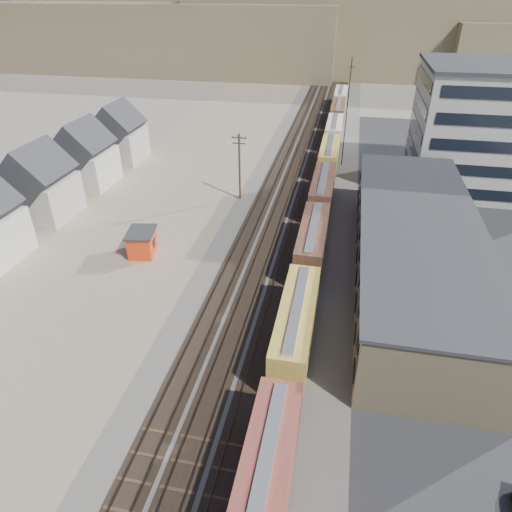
% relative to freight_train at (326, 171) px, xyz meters
% --- Properties ---
extents(ground, '(300.00, 300.00, 0.00)m').
position_rel_freight_train_xyz_m(ground, '(-3.80, -49.17, -2.79)').
color(ground, '#6B6356').
rests_on(ground, ground).
extents(ballast_bed, '(18.00, 200.00, 0.06)m').
position_rel_freight_train_xyz_m(ballast_bed, '(-3.80, 0.83, -2.76)').
color(ballast_bed, '#4C4742').
rests_on(ballast_bed, ground).
extents(dirt_yard, '(24.00, 180.00, 0.03)m').
position_rel_freight_train_xyz_m(dirt_yard, '(-23.80, -9.17, -2.78)').
color(dirt_yard, '#776452').
rests_on(dirt_yard, ground).
extents(asphalt_lot, '(26.00, 120.00, 0.04)m').
position_rel_freight_train_xyz_m(asphalt_lot, '(18.20, -14.17, -2.77)').
color(asphalt_lot, '#232326').
rests_on(asphalt_lot, ground).
extents(rail_tracks, '(11.40, 200.00, 0.24)m').
position_rel_freight_train_xyz_m(rail_tracks, '(-4.35, 0.83, -2.68)').
color(rail_tracks, black).
rests_on(rail_tracks, ground).
extents(freight_train, '(3.00, 119.74, 4.46)m').
position_rel_freight_train_xyz_m(freight_train, '(0.00, 0.00, 0.00)').
color(freight_train, black).
rests_on(freight_train, ground).
extents(warehouse, '(12.40, 40.40, 7.25)m').
position_rel_freight_train_xyz_m(warehouse, '(11.18, -24.17, 0.86)').
color(warehouse, tan).
rests_on(warehouse, ground).
extents(office_tower, '(22.60, 18.60, 18.45)m').
position_rel_freight_train_xyz_m(office_tower, '(24.15, 5.79, 6.47)').
color(office_tower, '#9E998E').
rests_on(office_tower, ground).
extents(utility_pole_north, '(2.20, 0.32, 10.00)m').
position_rel_freight_train_xyz_m(utility_pole_north, '(-12.30, -7.17, 2.50)').
color(utility_pole_north, '#382619').
rests_on(utility_pole_north, ground).
extents(radio_mast, '(1.20, 0.16, 18.00)m').
position_rel_freight_train_xyz_m(radio_mast, '(2.20, 10.83, 6.33)').
color(radio_mast, black).
rests_on(radio_mast, ground).
extents(townhouse_row, '(8.15, 68.16, 10.47)m').
position_rel_freight_train_xyz_m(townhouse_row, '(-37.80, -24.17, 1.54)').
color(townhouse_row, '#B7B2A8').
rests_on(townhouse_row, ground).
extents(hills_north, '(265.00, 80.00, 32.00)m').
position_rel_freight_train_xyz_m(hills_north, '(-3.63, 118.75, 11.31)').
color(hills_north, brown).
rests_on(hills_north, ground).
extents(maintenance_shed, '(3.88, 4.63, 3.02)m').
position_rel_freight_train_xyz_m(maintenance_shed, '(-20.21, -25.19, -1.25)').
color(maintenance_shed, red).
rests_on(maintenance_shed, ground).
extents(parked_car_blue, '(4.82, 5.33, 1.38)m').
position_rel_freight_train_xyz_m(parked_car_blue, '(19.79, -3.14, -2.11)').
color(parked_car_blue, navy).
rests_on(parked_car_blue, ground).
extents(parked_car_far, '(2.33, 4.12, 1.32)m').
position_rel_freight_train_xyz_m(parked_car_far, '(27.94, 6.61, -2.13)').
color(parked_car_far, silver).
rests_on(parked_car_far, ground).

